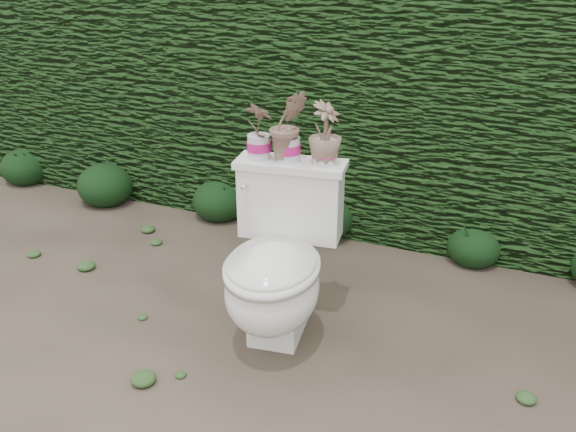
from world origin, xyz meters
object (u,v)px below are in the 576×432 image
at_px(potted_plant_center, 288,128).
at_px(potted_plant_right, 325,135).
at_px(toilet, 277,268).
at_px(potted_plant_left, 259,132).

distance_m(potted_plant_center, potted_plant_right, 0.17).
height_order(toilet, potted_plant_left, potted_plant_left).
xyz_separation_m(potted_plant_center, potted_plant_right, (0.16, 0.02, -0.02)).
xyz_separation_m(toilet, potted_plant_right, (0.12, 0.26, 0.55)).
bearing_deg(toilet, potted_plant_center, 92.72).
xyz_separation_m(toilet, potted_plant_center, (-0.04, 0.24, 0.57)).
relative_size(toilet, potted_plant_center, 2.54).
bearing_deg(potted_plant_center, potted_plant_right, -26.51).
distance_m(toilet, potted_plant_left, 0.61).
bearing_deg(potted_plant_left, toilet, 141.23).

